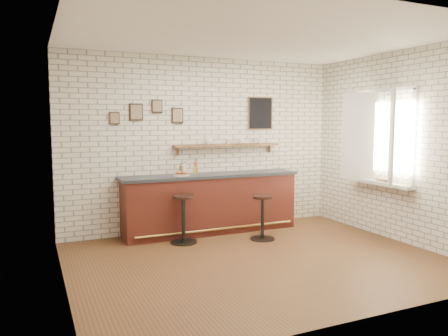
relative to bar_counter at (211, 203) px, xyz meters
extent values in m
plane|color=brown|center=(0.01, -1.70, -0.51)|extent=(5.00, 5.00, 0.00)
cube|color=#511D15|center=(0.00, 0.00, -0.03)|extent=(3.00, 0.58, 0.96)
cube|color=#2D333A|center=(0.00, 0.00, 0.48)|extent=(3.10, 0.62, 0.05)
cylinder|color=olive|center=(0.00, -0.32, -0.39)|extent=(2.79, 0.04, 0.04)
cylinder|color=white|center=(-0.54, -0.02, 0.51)|extent=(0.28, 0.28, 0.01)
cylinder|color=gold|center=(-0.49, 0.00, 0.52)|extent=(0.05, 0.05, 0.00)
cylinder|color=gold|center=(-0.52, -0.03, 0.52)|extent=(0.05, 0.05, 0.00)
cylinder|color=gold|center=(-0.64, 0.04, 0.52)|extent=(0.06, 0.06, 0.00)
cylinder|color=gold|center=(-0.50, 0.02, 0.52)|extent=(0.06, 0.06, 0.00)
cylinder|color=gold|center=(-0.64, -0.08, 0.52)|extent=(0.06, 0.06, 0.00)
cylinder|color=gold|center=(-0.49, -0.01, 0.52)|extent=(0.04, 0.04, 0.00)
cylinder|color=gold|center=(-0.54, -0.08, 0.52)|extent=(0.05, 0.05, 0.00)
cylinder|color=gold|center=(-0.65, -0.09, 0.52)|extent=(0.04, 0.04, 0.00)
cylinder|color=gold|center=(-0.69, 0.00, 0.52)|extent=(0.05, 0.05, 0.00)
cylinder|color=gold|center=(-0.50, -0.08, 0.52)|extent=(0.06, 0.06, 0.00)
cylinder|color=brown|center=(-0.49, 0.14, 0.58)|extent=(0.06, 0.06, 0.14)
cylinder|color=brown|center=(-0.49, 0.14, 0.66)|extent=(0.02, 0.02, 0.03)
cylinder|color=black|center=(-0.49, 0.14, 0.69)|extent=(0.02, 0.02, 0.01)
cylinder|color=silver|center=(-0.42, 0.14, 0.59)|extent=(0.05, 0.05, 0.16)
cylinder|color=silver|center=(-0.42, 0.14, 0.68)|extent=(0.02, 0.02, 0.04)
cylinder|color=black|center=(-0.42, 0.14, 0.71)|extent=(0.02, 0.02, 0.01)
cylinder|color=#A9511B|center=(-0.22, 0.14, 0.60)|extent=(0.06, 0.06, 0.20)
cylinder|color=#A9511B|center=(-0.22, 0.14, 0.73)|extent=(0.02, 0.02, 0.05)
cylinder|color=black|center=(-0.22, 0.14, 0.75)|extent=(0.02, 0.02, 0.01)
cylinder|color=yellow|center=(-0.23, 0.14, 0.57)|extent=(0.05, 0.05, 0.14)
cylinder|color=yellow|center=(-0.23, 0.14, 0.65)|extent=(0.02, 0.02, 0.03)
cylinder|color=maroon|center=(-0.23, 0.14, 0.67)|extent=(0.03, 0.03, 0.01)
cylinder|color=black|center=(-0.65, -0.46, -0.50)|extent=(0.42, 0.42, 0.02)
cylinder|color=black|center=(-0.65, -0.46, -0.14)|extent=(0.06, 0.06, 0.69)
cylinder|color=black|center=(-0.65, -0.46, 0.23)|extent=(0.41, 0.41, 0.04)
cylinder|color=black|center=(0.58, -0.78, -0.50)|extent=(0.39, 0.39, 0.02)
cylinder|color=black|center=(0.58, -0.78, -0.16)|extent=(0.06, 0.06, 0.65)
cylinder|color=black|center=(0.58, -0.78, 0.18)|extent=(0.38, 0.38, 0.04)
cube|color=brown|center=(0.41, 0.20, 0.97)|extent=(2.00, 0.18, 0.04)
cube|color=brown|center=(-0.49, 0.27, 0.89)|extent=(0.03, 0.04, 0.16)
cube|color=brown|center=(1.31, 0.27, 0.89)|extent=(0.03, 0.04, 0.16)
imported|color=white|center=(0.04, 0.20, 1.04)|extent=(0.18, 0.18, 0.10)
imported|color=white|center=(0.43, 0.20, 1.04)|extent=(0.12, 0.12, 0.09)
imported|color=white|center=(0.67, 0.20, 1.04)|extent=(0.12, 0.12, 0.09)
imported|color=white|center=(1.07, 0.20, 1.04)|extent=(0.12, 0.12, 0.09)
cube|color=black|center=(-1.19, 0.28, 1.54)|extent=(0.22, 0.02, 0.28)
cube|color=black|center=(-0.84, 0.28, 1.64)|extent=(0.18, 0.02, 0.22)
cube|color=black|center=(-0.49, 0.28, 1.49)|extent=(0.20, 0.02, 0.26)
cube|color=black|center=(-1.54, 0.28, 1.44)|extent=(0.16, 0.02, 0.20)
cube|color=black|center=(1.11, 0.28, 1.54)|extent=(0.46, 0.02, 0.56)
cube|color=white|center=(2.41, -1.40, 0.39)|extent=(0.20, 1.35, 0.06)
cube|color=white|center=(2.48, -1.40, 1.89)|extent=(0.05, 1.30, 0.06)
cube|color=white|center=(2.48, -1.40, 0.39)|extent=(0.05, 1.30, 0.06)
cube|color=white|center=(2.48, -2.00, 1.14)|extent=(0.05, 0.06, 1.50)
cube|color=white|center=(2.48, -0.80, 1.14)|extent=(0.05, 0.06, 1.50)
cube|color=white|center=(2.33, -1.70, 1.14)|extent=(0.40, 0.46, 1.46)
cube|color=white|center=(2.33, -1.10, 1.14)|extent=(0.40, 0.46, 1.46)
imported|color=tan|center=(2.39, -1.44, 0.43)|extent=(0.18, 0.23, 0.02)
imported|color=tan|center=(2.39, -1.45, 0.45)|extent=(0.19, 0.25, 0.02)
camera|label=1|loc=(-2.81, -6.83, 1.38)|focal=35.00mm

